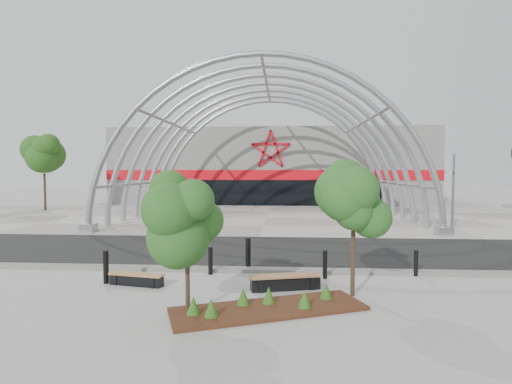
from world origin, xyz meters
name	(u,v)px	position (x,y,z in m)	size (l,w,h in m)	color
ground	(249,270)	(0.00, 0.00, 0.00)	(140.00, 140.00, 0.00)	#9F9F99
road	(255,250)	(0.00, 3.50, 0.01)	(140.00, 7.00, 0.02)	black
forecourt	(266,218)	(0.00, 15.50, 0.02)	(60.00, 17.00, 0.04)	gray
kerb	(248,270)	(0.00, -0.25, 0.06)	(60.00, 0.50, 0.12)	slate
arena_building	(273,167)	(0.00, 33.45, 3.99)	(34.00, 15.24, 8.00)	slate
vault_canopy	(266,218)	(0.00, 15.50, 0.02)	(20.80, 15.80, 20.36)	#A0A5AA
planting_bed	(266,306)	(0.81, -4.17, 0.13)	(5.22, 3.25, 0.53)	#37150D
signal_pole	(453,193)	(10.48, 8.09, 2.35)	(0.16, 0.64, 4.49)	slate
street_tree_0	(187,213)	(-1.14, -4.56, 2.55)	(1.56, 1.56, 3.55)	black
street_tree_1	(354,204)	(3.23, -2.78, 2.64)	(1.55, 1.55, 3.67)	black
bench_0	(137,280)	(-3.34, -2.19, 0.18)	(1.82, 0.72, 0.37)	black
bench_1	(285,282)	(1.31, -2.32, 0.22)	(2.21, 0.97, 0.45)	black
bollard_0	(106,267)	(-4.39, -2.04, 0.53)	(0.17, 0.17, 1.06)	black
bollard_1	(210,261)	(-1.26, -0.73, 0.48)	(0.15, 0.15, 0.95)	black
bollard_2	(248,254)	(-0.02, 0.03, 0.57)	(0.18, 0.18, 1.14)	black
bollard_3	(325,265)	(2.64, -0.98, 0.46)	(0.15, 0.15, 0.93)	black
bollard_4	(416,263)	(5.76, -0.48, 0.44)	(0.14, 0.14, 0.88)	black
bg_tree_0	(44,158)	(-20.00, 20.00, 4.64)	(3.00, 3.00, 6.45)	black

